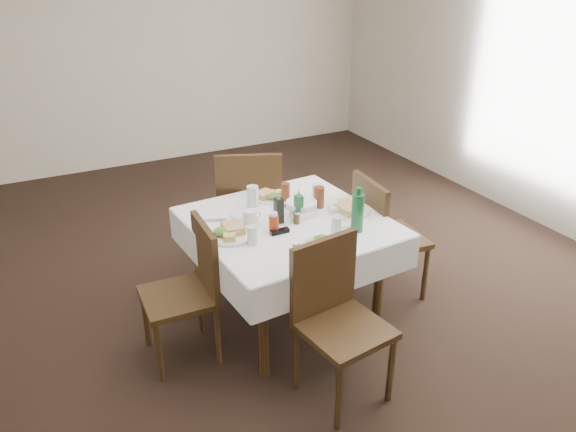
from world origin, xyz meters
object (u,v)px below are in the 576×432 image
object	(u,v)px
chair_east	(381,231)
water_w	(252,235)
dining_table	(289,233)
ketchup_bottle	(274,223)
bread_basket	(301,207)
coffee_mug	(250,218)
water_n	(253,196)
chair_south	(335,310)
oil_cruet_dark	(279,209)
water_s	(336,225)
chair_west	(191,283)
green_bottle	(358,212)
oil_cruet_green	(299,205)
water_e	(317,193)
chair_north	(249,204)

from	to	relation	value
chair_east	water_w	bearing A→B (deg)	-171.85
dining_table	ketchup_bottle	distance (m)	0.24
ketchup_bottle	chair_east	bearing A→B (deg)	4.65
bread_basket	coffee_mug	size ratio (longest dim) A/B	1.48
chair_east	water_n	distance (m)	0.95
chair_south	oil_cruet_dark	xyz separation A→B (m)	(0.00, 0.71, 0.32)
water_s	chair_south	bearing A→B (deg)	-121.25
chair_west	bread_basket	size ratio (longest dim) A/B	3.91
chair_south	green_bottle	world-z (taller)	green_bottle
chair_west	oil_cruet_green	distance (m)	0.84
dining_table	water_e	distance (m)	0.38
chair_east	oil_cruet_green	distance (m)	0.72
water_w	oil_cruet_dark	distance (m)	0.32
chair_north	water_e	size ratio (longest dim) A/B	7.66
bread_basket	ketchup_bottle	size ratio (longest dim) A/B	1.73
dining_table	coffee_mug	size ratio (longest dim) A/B	8.23
chair_east	water_e	world-z (taller)	chair_east
chair_north	oil_cruet_green	distance (m)	0.74
water_n	dining_table	bearing A→B (deg)	-69.35
dining_table	coffee_mug	distance (m)	0.29
water_s	ketchup_bottle	world-z (taller)	ketchup_bottle
water_n	green_bottle	xyz separation A→B (m)	(0.43, -0.63, 0.05)
chair_east	oil_cruet_green	bearing A→B (deg)	176.09
chair_north	chair_south	size ratio (longest dim) A/B	1.10
water_n	water_w	world-z (taller)	water_n
dining_table	chair_south	world-z (taller)	chair_south
oil_cruet_dark	water_s	bearing A→B (deg)	-50.10
oil_cruet_dark	oil_cruet_green	size ratio (longest dim) A/B	1.09
chair_north	coffee_mug	world-z (taller)	chair_north
chair_north	water_s	world-z (taller)	chair_north
chair_north	water_n	world-z (taller)	chair_north
ketchup_bottle	water_s	bearing A→B (deg)	-30.30
chair_west	water_n	bearing A→B (deg)	31.15
water_e	water_w	world-z (taller)	water_e
oil_cruet_dark	water_n	bearing A→B (deg)	98.60
bread_basket	chair_west	bearing A→B (deg)	-171.77
water_w	ketchup_bottle	distance (m)	0.20
chair_east	coffee_mug	xyz separation A→B (m)	(-0.97, 0.08, 0.28)
dining_table	ketchup_bottle	world-z (taller)	ketchup_bottle
bread_basket	ketchup_bottle	bearing A→B (deg)	-148.05
water_n	water_e	distance (m)	0.44
water_n	bread_basket	bearing A→B (deg)	-42.18
chair_north	green_bottle	distance (m)	1.11
ketchup_bottle	oil_cruet_green	bearing A→B (deg)	26.27
chair_east	water_s	world-z (taller)	chair_east
chair_west	coffee_mug	distance (m)	0.54
water_n	green_bottle	distance (m)	0.76
dining_table	water_e	xyz separation A→B (m)	(0.31, 0.17, 0.16)
ketchup_bottle	green_bottle	distance (m)	0.52
water_n	ketchup_bottle	bearing A→B (deg)	-95.25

